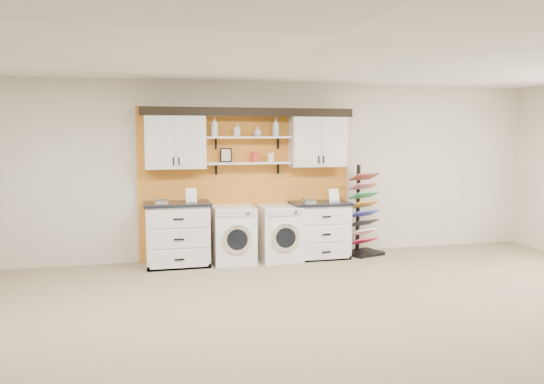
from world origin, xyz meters
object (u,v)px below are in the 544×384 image
object	(u,v)px
base_cabinet_right	(320,230)
washer	(233,234)
dryer	(280,233)
base_cabinet_left	(178,234)
sample_rack	(363,225)

from	to	relation	value
base_cabinet_right	washer	size ratio (longest dim) A/B	1.05
base_cabinet_right	dryer	world-z (taller)	base_cabinet_right
base_cabinet_left	washer	distance (m)	0.85
base_cabinet_left	dryer	bearing A→B (deg)	-0.12
washer	dryer	distance (m)	0.75
base_cabinet_right	sample_rack	world-z (taller)	sample_rack
base_cabinet_left	sample_rack	distance (m)	3.02
base_cabinet_left	dryer	world-z (taller)	base_cabinet_left
dryer	sample_rack	world-z (taller)	sample_rack
washer	base_cabinet_right	bearing A→B (deg)	0.14
base_cabinet_left	base_cabinet_right	distance (m)	2.26
base_cabinet_right	dryer	size ratio (longest dim) A/B	1.07
washer	base_cabinet_left	bearing A→B (deg)	179.77
base_cabinet_right	washer	world-z (taller)	base_cabinet_right
base_cabinet_right	sample_rack	size ratio (longest dim) A/B	0.62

